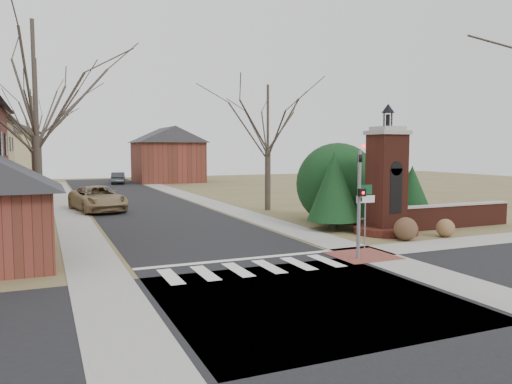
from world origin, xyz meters
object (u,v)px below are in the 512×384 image
traffic_signal_pole (360,193)px  sign_post (365,204)px  brick_gate_monument (386,191)px  pickup_truck (98,199)px  distant_car (118,178)px

traffic_signal_pole → sign_post: 2.02m
brick_gate_monument → pickup_truck: 19.64m
sign_post → brick_gate_monument: size_ratio=0.42×
brick_gate_monument → distant_car: 42.34m
pickup_truck → brick_gate_monument: bearing=-59.7°
pickup_truck → sign_post: bearing=-72.6°
traffic_signal_pole → pickup_truck: traffic_signal_pole is taller
brick_gate_monument → distant_car: bearing=100.1°
sign_post → distant_car: (-3.99, 44.67, -1.24)m
brick_gate_monument → pickup_truck: size_ratio=1.05×
traffic_signal_pole → distant_car: 46.20m
traffic_signal_pole → brick_gate_monument: 6.47m
distant_car → sign_post: bearing=105.0°
pickup_truck → distant_car: 26.95m
traffic_signal_pole → brick_gate_monument: brick_gate_monument is taller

